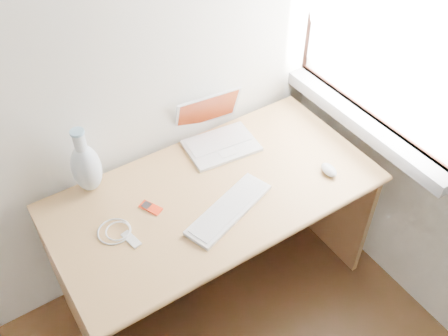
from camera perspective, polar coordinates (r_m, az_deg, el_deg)
window at (r=2.05m, az=18.53°, el=15.89°), size 0.11×0.99×1.10m
desk at (r=2.22m, az=-2.14°, el=-4.83°), size 1.33×0.67×0.70m
laptop at (r=2.21m, az=-0.87°, el=3.94°), size 0.33×0.28×0.21m
external_keyboard at (r=1.94m, az=0.58°, el=-4.72°), size 0.42×0.24×0.02m
mouse at (r=2.13m, az=11.91°, el=-0.21°), size 0.06×0.09×0.03m
ipod at (r=1.98m, az=-8.37°, el=-4.50°), size 0.08×0.10×0.01m
cable_coil at (r=1.93m, az=-12.43°, el=-7.09°), size 0.15×0.15×0.01m
remote at (r=1.89m, az=-10.56°, el=-8.01°), size 0.05×0.09×0.01m
vase at (r=2.02m, az=-15.48°, el=0.19°), size 0.12×0.12×0.30m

